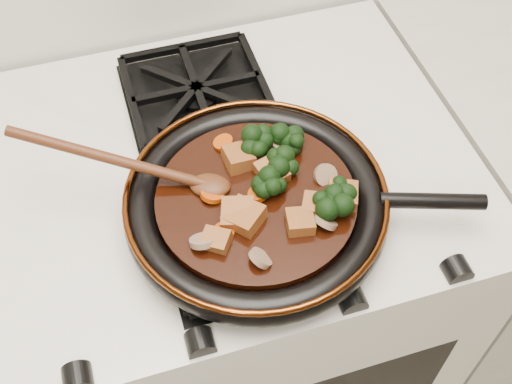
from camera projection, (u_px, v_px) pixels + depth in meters
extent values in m
cube|color=beige|center=(230.00, 301.00, 1.33)|extent=(0.76, 0.60, 0.90)
cylinder|color=black|center=(256.00, 208.00, 0.88)|extent=(0.33, 0.33, 0.01)
torus|color=black|center=(256.00, 204.00, 0.87)|extent=(0.36, 0.36, 0.04)
torus|color=#4C210A|center=(256.00, 195.00, 0.85)|extent=(0.36, 0.36, 0.01)
cylinder|color=black|center=(433.00, 201.00, 0.85)|extent=(0.14, 0.07, 0.02)
cylinder|color=black|center=(256.00, 201.00, 0.86)|extent=(0.27, 0.27, 0.02)
cube|color=brown|center=(244.00, 217.00, 0.82)|extent=(0.06, 0.06, 0.03)
cube|color=brown|center=(300.00, 222.00, 0.82)|extent=(0.04, 0.04, 0.02)
cube|color=brown|center=(317.00, 206.00, 0.84)|extent=(0.05, 0.05, 0.02)
cube|color=brown|center=(342.00, 195.00, 0.85)|extent=(0.05, 0.05, 0.02)
cube|color=brown|center=(272.00, 173.00, 0.87)|extent=(0.05, 0.05, 0.03)
cube|color=brown|center=(238.00, 214.00, 0.83)|extent=(0.05, 0.06, 0.03)
cube|color=brown|center=(216.00, 240.00, 0.80)|extent=(0.05, 0.04, 0.02)
cube|color=brown|center=(238.00, 158.00, 0.89)|extent=(0.04, 0.05, 0.03)
cylinder|color=#A23504|center=(212.00, 195.00, 0.85)|extent=(0.03, 0.03, 0.02)
cylinder|color=#A23504|center=(223.00, 143.00, 0.91)|extent=(0.03, 0.03, 0.02)
cylinder|color=#A23504|center=(224.00, 231.00, 0.82)|extent=(0.03, 0.03, 0.01)
cylinder|color=#A23504|center=(259.00, 193.00, 0.85)|extent=(0.03, 0.03, 0.02)
cylinder|color=#A23504|center=(300.00, 226.00, 0.82)|extent=(0.03, 0.03, 0.02)
cylinder|color=#7F6249|center=(203.00, 241.00, 0.80)|extent=(0.04, 0.04, 0.02)
cylinder|color=#7F6249|center=(325.00, 222.00, 0.82)|extent=(0.04, 0.04, 0.03)
cylinder|color=#7F6249|center=(325.00, 175.00, 0.87)|extent=(0.03, 0.03, 0.03)
cylinder|color=#7F6249|center=(260.00, 258.00, 0.79)|extent=(0.03, 0.04, 0.03)
cylinder|color=#7F6249|center=(278.00, 141.00, 0.91)|extent=(0.04, 0.04, 0.02)
ellipsoid|color=#44200E|center=(210.00, 186.00, 0.86)|extent=(0.07, 0.06, 0.02)
cylinder|color=#44200E|center=(110.00, 158.00, 0.84)|extent=(0.02, 0.02, 0.27)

